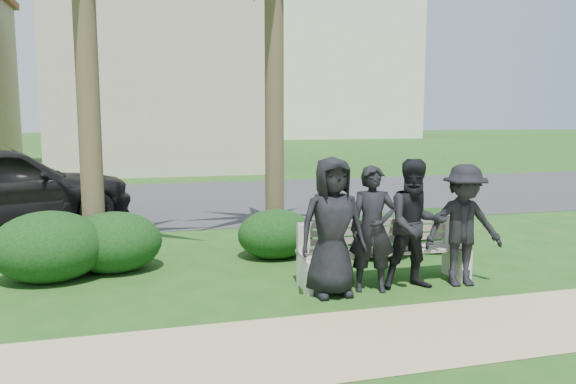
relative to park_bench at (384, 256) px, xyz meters
name	(u,v)px	position (x,y,z in m)	size (l,w,h in m)	color
ground	(299,287)	(-1.14, 0.08, -0.36)	(160.00, 160.00, 0.00)	#1B4C15
footpath	(351,341)	(-1.14, -1.72, -0.36)	(30.00, 1.60, 0.01)	tan
asphalt_street	(213,200)	(-1.14, 8.08, -0.36)	(160.00, 8.00, 0.01)	#2D2D30
stucco_bldg_right	(155,81)	(-2.14, 18.08, 3.31)	(8.40, 8.40, 7.30)	#C1AF90
hotel_tower	(280,14)	(12.86, 55.08, 13.05)	(26.00, 18.00, 37.30)	#F4ECCD
park_bench	(384,256)	(0.00, 0.00, 0.00)	(2.25, 0.55, 0.79)	gray
man_a	(332,227)	(-0.84, -0.32, 0.49)	(0.83, 0.54, 1.69)	black
man_b	(373,229)	(-0.30, -0.30, 0.43)	(0.57, 0.38, 1.57)	black
man_c	(416,224)	(0.27, -0.33, 0.47)	(0.80, 0.62, 1.64)	black
man_d	(463,225)	(0.92, -0.38, 0.43)	(1.01, 0.58, 1.57)	black
hedge_a	(49,245)	(-4.24, 1.28, 0.12)	(1.47, 1.21, 0.96)	black
hedge_b	(114,240)	(-3.42, 1.53, 0.08)	(1.33, 1.10, 0.87)	black
hedge_c	(276,233)	(-1.03, 1.68, 0.03)	(1.18, 0.98, 0.77)	black
hedge_d	(380,234)	(0.52, 1.26, 0.00)	(1.10, 0.91, 0.72)	black
hedge_e	(435,228)	(1.57, 1.44, 0.00)	(1.10, 0.91, 0.72)	black
car_a	(2,186)	(-5.61, 5.41, 0.46)	(1.94, 4.81, 1.64)	black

